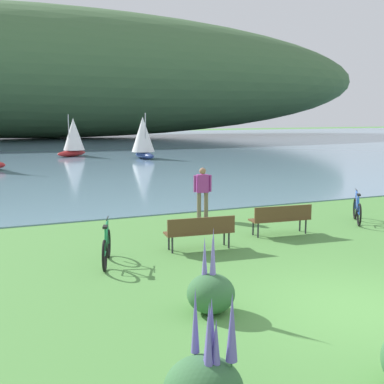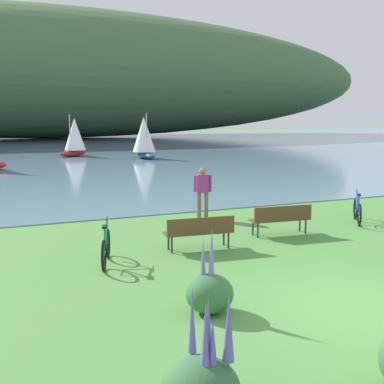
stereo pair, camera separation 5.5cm
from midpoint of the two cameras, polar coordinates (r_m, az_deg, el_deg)
ground_plane at (r=9.58m, az=19.10°, el=-12.73°), size 200.00×200.00×0.00m
bay_water at (r=56.23m, az=-16.74°, el=5.14°), size 180.00×80.00×0.04m
distant_hillside at (r=74.55m, az=-16.18°, el=13.08°), size 105.42×28.00×18.27m
park_bench_near_camera at (r=14.41m, az=10.39°, el=-2.91°), size 1.84×0.65×0.88m
park_bench_further_along at (r=12.65m, az=1.01°, el=-4.45°), size 1.84×0.65×0.88m
bicycle_leaning_near_bench at (r=16.70m, az=18.73°, el=-2.05°), size 1.06×1.49×1.01m
bicycle_beside_path at (r=11.65m, az=-9.83°, el=-6.39°), size 0.61×1.70×1.01m
person_at_shoreline at (r=16.38m, az=1.34°, el=0.29°), size 0.60×0.30×1.71m
echium_bush_closest_to_camera at (r=8.81m, az=2.21°, el=-11.51°), size 0.85×0.85×1.54m
sailboat_nearest_to_shore at (r=41.53m, az=-13.44°, el=6.27°), size 2.88×2.45×3.40m
sailboat_toward_hillside at (r=38.52m, az=-5.53°, el=6.36°), size 1.95×3.07×3.52m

